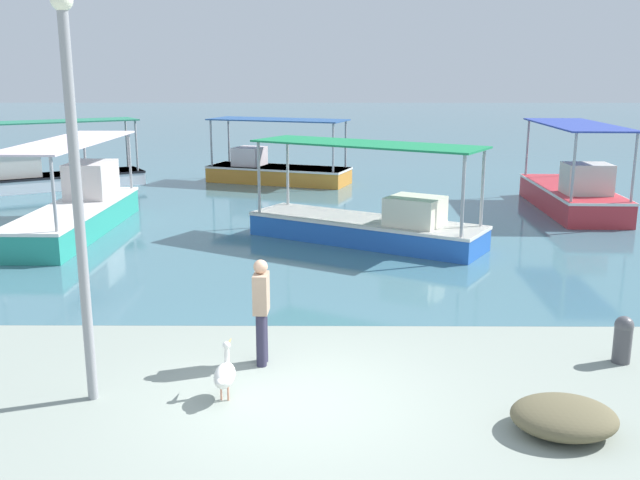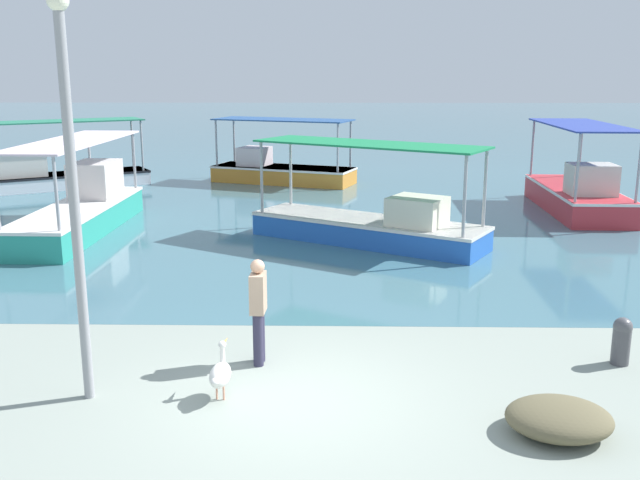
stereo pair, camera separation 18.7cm
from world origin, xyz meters
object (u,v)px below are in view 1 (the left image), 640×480
fishing_boat_outer (275,169)px  fisherman_standing (261,309)px  fishing_boat_far_right (78,208)px  mooring_bollard (623,338)px  fishing_boat_near_left (371,222)px  lamp_post (76,180)px  net_pile (564,417)px  pelican (225,374)px  fishing_boat_near_right (573,192)px  fishing_boat_center (49,174)px

fishing_boat_outer → fisherman_standing: 18.53m
fishing_boat_far_right → mooring_bollard: size_ratio=9.02×
fishing_boat_near_left → fisherman_standing: size_ratio=3.78×
fishing_boat_far_right → lamp_post: bearing=-70.5°
net_pile → fishing_boat_outer: bearing=103.8°
pelican → net_pile: 4.53m
fishing_boat_near_left → lamp_post: 10.61m
pelican → fishing_boat_near_right: bearing=55.4°
fisherman_standing → pelican: bearing=-108.3°
fishing_boat_center → fisherman_standing: (9.70, -16.84, 0.32)m
fishing_boat_near_left → fisherman_standing: bearing=-105.3°
pelican → mooring_bollard: size_ratio=1.06×
fishing_boat_outer → fisherman_standing: fishing_boat_outer is taller
fishing_boat_far_right → fishing_boat_center: 8.32m
fishing_boat_near_right → lamp_post: (-11.35, -13.72, 2.45)m
fishing_boat_outer → fishing_boat_center: (-8.65, -1.67, 0.01)m
fishing_boat_far_right → fishing_boat_near_right: size_ratio=1.14×
mooring_bollard → fishing_boat_far_right: bearing=141.5°
fishing_boat_near_right → mooring_bollard: (-3.41, -12.40, -0.23)m
mooring_bollard → fisherman_standing: (-5.66, -0.08, 0.50)m
fishing_boat_outer → fishing_boat_near_right: fishing_boat_near_right is taller
fishing_boat_outer → fishing_boat_near_left: 10.95m
fishing_boat_center → net_pile: fishing_boat_center is taller
fishing_boat_far_right → fishing_boat_outer: size_ratio=1.14×
fishing_boat_far_right → fisherman_standing: size_ratio=4.08×
fishing_boat_outer → fisherman_standing: (1.04, -18.50, 0.34)m
fishing_boat_near_left → lamp_post: lamp_post is taller
fisherman_standing → net_pile: fisherman_standing is taller
net_pile → mooring_bollard: bearing=53.8°
fishing_boat_far_right → net_pile: size_ratio=5.11×
fishing_boat_center → fisherman_standing: 19.43m
fishing_boat_center → lamp_post: (7.42, -18.07, 2.51)m
fishing_boat_outer → lamp_post: bearing=-93.6°
fishing_boat_center → fisherman_standing: bearing=-60.1°
fishing_boat_center → mooring_bollard: (15.36, -16.75, -0.18)m
fishing_boat_far_right → mooring_bollard: (11.69, -9.29, -0.27)m
fishing_boat_center → net_pile: size_ratio=4.81×
fishing_boat_near_right → fishing_boat_center: fishing_boat_near_right is taller
fishing_boat_outer → net_pile: size_ratio=4.50×
fishing_boat_far_right → fishing_boat_near_left: (8.23, -1.32, -0.11)m
fishing_boat_outer → pelican: fishing_boat_outer is taller
fishing_boat_center → net_pile: 23.43m
fisherman_standing → net_pile: bearing=-28.2°
fishing_boat_far_right → fishing_boat_near_left: fishing_boat_near_left is taller
fishing_boat_near_right → lamp_post: lamp_post is taller
fishing_boat_far_right → lamp_post: size_ratio=1.26×
fishing_boat_far_right → net_pile: bearing=-48.9°
pelican → net_pile: pelican is taller
fishing_boat_far_right → lamp_post: lamp_post is taller
fishing_boat_far_right → fishing_boat_near_left: 8.34m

